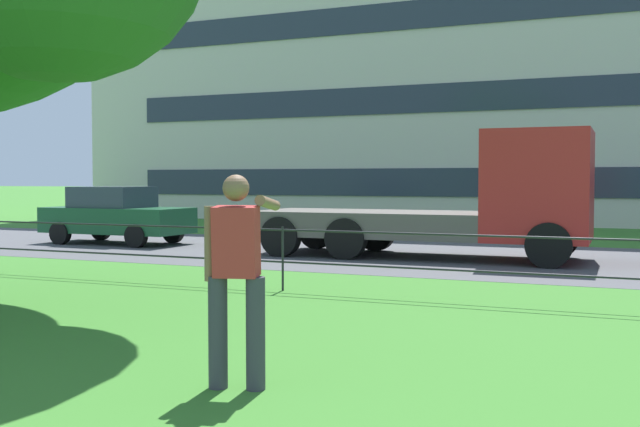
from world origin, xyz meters
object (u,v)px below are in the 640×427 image
object	(u,v)px
person_thrower	(237,273)
apartment_building_background	(544,31)
car_dark_green_left	(116,215)
flatbed_truck_right	(468,203)

from	to	relation	value
person_thrower	apartment_building_background	distance (m)	30.19
car_dark_green_left	apartment_building_background	bearing A→B (deg)	63.75
person_thrower	apartment_building_background	xyz separation A→B (m)	(-0.91, 29.27, 7.36)
person_thrower	car_dark_green_left	world-z (taller)	person_thrower
person_thrower	apartment_building_background	size ratio (longest dim) A/B	0.04
car_dark_green_left	person_thrower	bearing A→B (deg)	-48.00
apartment_building_background	car_dark_green_left	bearing A→B (deg)	-116.25
person_thrower	car_dark_green_left	xyz separation A→B (m)	(-9.91, 11.01, -0.18)
apartment_building_background	person_thrower	bearing A→B (deg)	-88.23
car_dark_green_left	flatbed_truck_right	bearing A→B (deg)	-1.30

